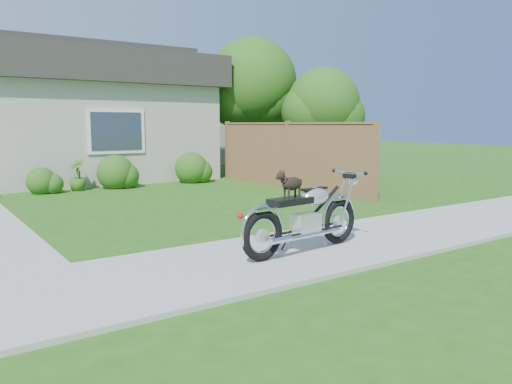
{
  "coord_description": "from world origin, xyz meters",
  "views": [
    {
      "loc": [
        -2.49,
        -5.33,
        1.79
      ],
      "look_at": [
        1.9,
        1.0,
        0.75
      ],
      "focal_mm": 35.0,
      "sensor_mm": 36.0,
      "label": 1
    }
  ],
  "objects_px": {
    "house": "(3,113)",
    "tree_near": "(327,108)",
    "potted_plant_right": "(77,175)",
    "fence": "(288,155)",
    "tree_far": "(256,87)",
    "motorcycle_with_dog": "(306,215)"
  },
  "relations": [
    {
      "from": "house",
      "to": "tree_near",
      "type": "height_order",
      "value": "house"
    },
    {
      "from": "potted_plant_right",
      "to": "fence",
      "type": "bearing_deg",
      "value": -28.83
    },
    {
      "from": "fence",
      "to": "potted_plant_right",
      "type": "relative_size",
      "value": 7.74
    },
    {
      "from": "house",
      "to": "potted_plant_right",
      "type": "height_order",
      "value": "house"
    },
    {
      "from": "tree_near",
      "to": "tree_far",
      "type": "distance_m",
      "value": 2.89
    },
    {
      "from": "tree_near",
      "to": "fence",
      "type": "bearing_deg",
      "value": -154.32
    },
    {
      "from": "fence",
      "to": "tree_near",
      "type": "relative_size",
      "value": 1.8
    },
    {
      "from": "house",
      "to": "tree_far",
      "type": "bearing_deg",
      "value": -16.86
    },
    {
      "from": "tree_far",
      "to": "motorcycle_with_dog",
      "type": "bearing_deg",
      "value": -121.4
    },
    {
      "from": "motorcycle_with_dog",
      "to": "fence",
      "type": "bearing_deg",
      "value": 48.03
    },
    {
      "from": "tree_near",
      "to": "tree_far",
      "type": "xyz_separation_m",
      "value": [
        -1.09,
        2.56,
        0.77
      ]
    },
    {
      "from": "fence",
      "to": "motorcycle_with_dog",
      "type": "relative_size",
      "value": 2.98
    },
    {
      "from": "tree_near",
      "to": "potted_plant_right",
      "type": "relative_size",
      "value": 4.3
    },
    {
      "from": "fence",
      "to": "motorcycle_with_dog",
      "type": "height_order",
      "value": "fence"
    },
    {
      "from": "house",
      "to": "tree_near",
      "type": "relative_size",
      "value": 3.43
    },
    {
      "from": "potted_plant_right",
      "to": "motorcycle_with_dog",
      "type": "distance_m",
      "value": 8.72
    },
    {
      "from": "house",
      "to": "tree_near",
      "type": "xyz_separation_m",
      "value": [
        8.99,
        -4.95,
        0.19
      ]
    },
    {
      "from": "tree_near",
      "to": "motorcycle_with_dog",
      "type": "height_order",
      "value": "tree_near"
    },
    {
      "from": "fence",
      "to": "tree_far",
      "type": "distance_m",
      "value": 4.71
    },
    {
      "from": "tree_near",
      "to": "motorcycle_with_dog",
      "type": "distance_m",
      "value": 10.22
    },
    {
      "from": "house",
      "to": "motorcycle_with_dog",
      "type": "relative_size",
      "value": 5.67
    },
    {
      "from": "house",
      "to": "motorcycle_with_dog",
      "type": "bearing_deg",
      "value": -80.87
    }
  ]
}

